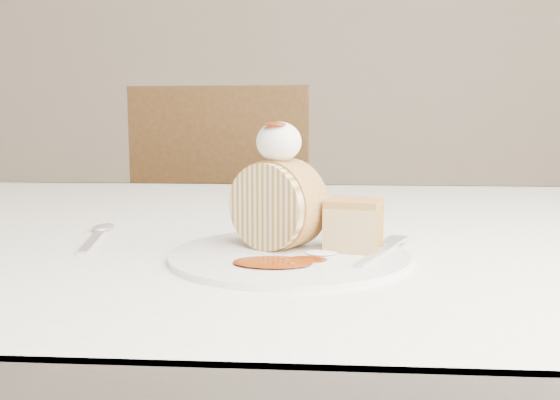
{
  "coord_description": "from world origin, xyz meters",
  "views": [
    {
      "loc": [
        -0.0,
        -0.58,
        0.89
      ],
      "look_at": [
        -0.05,
        0.03,
        0.81
      ],
      "focal_mm": 40.0,
      "sensor_mm": 36.0,
      "label": 1
    }
  ],
  "objects": [
    {
      "name": "fork",
      "position": [
        0.05,
        0.01,
        0.76
      ],
      "size": [
        0.07,
        0.14,
        0.0
      ],
      "primitive_type": "cube",
      "rotation": [
        0.0,
        0.0,
        -0.41
      ],
      "color": "silver",
      "rests_on": "plate"
    },
    {
      "name": "caramel_pool",
      "position": [
        -0.05,
        -0.03,
        0.76
      ],
      "size": [
        0.08,
        0.06,
        0.0
      ],
      "primitive_type": null,
      "rotation": [
        0.0,
        0.0,
        -0.24
      ],
      "color": "#742204",
      "rests_on": "plate"
    },
    {
      "name": "whipped_cream",
      "position": [
        -0.05,
        0.04,
        0.86
      ],
      "size": [
        0.05,
        0.05,
        0.04
      ],
      "primitive_type": "ellipsoid",
      "color": "white",
      "rests_on": "roulade_slice"
    },
    {
      "name": "plate",
      "position": [
        -0.04,
        0.02,
        0.75
      ],
      "size": [
        0.29,
        0.29,
        0.01
      ],
      "primitive_type": "cylinder",
      "rotation": [
        0.0,
        0.0,
        -0.24
      ],
      "color": "white",
      "rests_on": "table"
    },
    {
      "name": "spoon",
      "position": [
        -0.26,
        0.08,
        0.75
      ],
      "size": [
        0.05,
        0.15,
        0.0
      ],
      "primitive_type": "cube",
      "rotation": [
        0.0,
        0.0,
        0.19
      ],
      "color": "silver",
      "rests_on": "table"
    },
    {
      "name": "cake_chunk",
      "position": [
        0.03,
        0.04,
        0.78
      ],
      "size": [
        0.06,
        0.06,
        0.04
      ],
      "primitive_type": "cube",
      "rotation": [
        0.0,
        0.0,
        -0.24
      ],
      "color": "#B28043",
      "rests_on": "plate"
    },
    {
      "name": "caramel_drizzle",
      "position": [
        -0.05,
        0.03,
        0.89
      ],
      "size": [
        0.02,
        0.02,
        0.01
      ],
      "primitive_type": "ellipsoid",
      "color": "#742204",
      "rests_on": "whipped_cream"
    },
    {
      "name": "table",
      "position": [
        0.0,
        0.2,
        0.66
      ],
      "size": [
        1.4,
        0.9,
        0.75
      ],
      "color": "white",
      "rests_on": "ground"
    },
    {
      "name": "roulade_slice",
      "position": [
        -0.05,
        0.04,
        0.8
      ],
      "size": [
        0.1,
        0.09,
        0.09
      ],
      "primitive_type": "cylinder",
      "rotation": [
        1.57,
        0.0,
        -0.56
      ],
      "color": "beige",
      "rests_on": "plate"
    },
    {
      "name": "chair_far",
      "position": [
        -0.25,
        1.07,
        0.55
      ],
      "size": [
        0.5,
        0.5,
        0.96
      ],
      "rotation": [
        0.0,
        0.0,
        3.03
      ],
      "color": "brown",
      "rests_on": "ground"
    }
  ]
}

